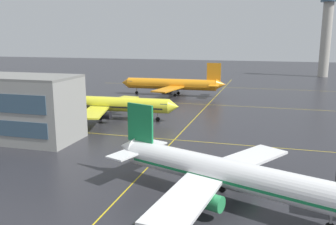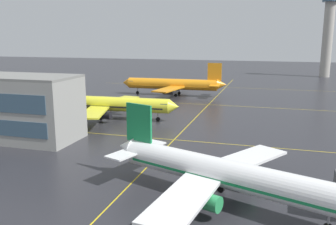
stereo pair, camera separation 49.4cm
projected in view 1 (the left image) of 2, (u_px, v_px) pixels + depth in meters
The scene contains 5 objects.
airliner_front_gate at pixel (224, 173), 46.81m from camera, with size 35.77×30.64×11.48m.
airliner_second_row at pixel (109, 104), 94.62m from camera, with size 36.98×31.88×11.50m.
airliner_third_row at pixel (173, 84), 131.97m from camera, with size 39.02×33.71×12.15m.
taxiway_markings at pixel (195, 119), 95.54m from camera, with size 112.05×183.18×0.01m.
control_tower at pixel (327, 29), 189.32m from camera, with size 8.82×8.82×43.70m.
Camera 1 is at (18.73, -31.09, 21.23)m, focal length 38.69 mm.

